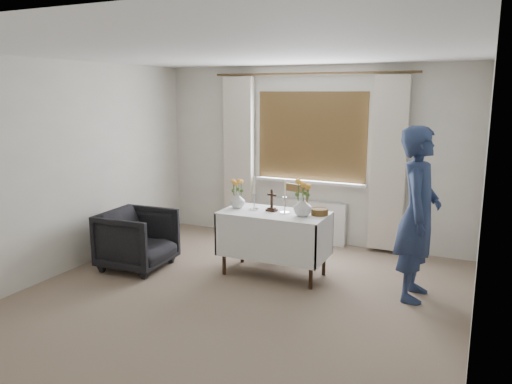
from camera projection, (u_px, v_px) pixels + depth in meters
ground at (230, 305)px, 5.09m from camera, size 5.00×5.00×0.00m
altar_table at (274, 244)px, 5.86m from camera, size 1.24×0.64×0.76m
wooden_chair at (287, 220)px, 6.58m from camera, size 0.55×0.55×0.94m
armchair at (137, 239)px, 6.11m from camera, size 0.83×0.81×0.72m
person at (418, 214)px, 5.11m from camera, size 0.44×0.66×1.81m
radiator at (308, 222)px, 7.18m from camera, size 1.10×0.10×0.60m
wooden_cross at (272, 200)px, 5.81m from camera, size 0.13×0.10×0.26m
candlestick_left at (254, 193)px, 5.88m from camera, size 0.13×0.13×0.40m
candlestick_right at (285, 196)px, 5.71m from camera, size 0.12×0.12×0.39m
flower_vase_left at (238, 200)px, 5.99m from camera, size 0.19×0.19×0.19m
flower_vase_right at (303, 206)px, 5.60m from camera, size 0.27×0.27×0.22m
wicker_basket at (320, 212)px, 5.66m from camera, size 0.22×0.22×0.07m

